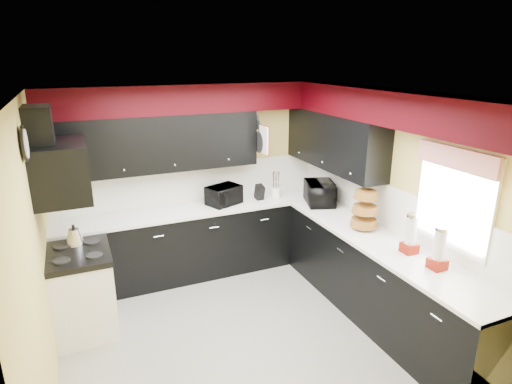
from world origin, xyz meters
TOP-DOWN VIEW (x-y plane):
  - ground at (0.00, 0.00)m, footprint 3.60×3.60m
  - wall_back at (0.00, 1.80)m, footprint 3.60×0.06m
  - wall_right at (1.80, 0.00)m, footprint 0.06×3.60m
  - wall_left at (-1.80, 0.00)m, footprint 0.06×3.60m
  - ceiling at (0.00, 0.00)m, footprint 3.60×3.60m
  - cab_back at (0.00, 1.50)m, footprint 3.60×0.60m
  - cab_right at (1.50, -0.30)m, footprint 0.60×3.00m
  - counter_back at (0.00, 1.50)m, footprint 3.62×0.64m
  - counter_right at (1.50, -0.30)m, footprint 0.64×3.02m
  - splash_back at (0.00, 1.79)m, footprint 3.60×0.02m
  - splash_right at (1.79, 0.00)m, footprint 0.02×3.60m
  - upper_back at (-0.50, 1.62)m, footprint 2.60×0.35m
  - upper_right at (1.62, 0.90)m, footprint 0.35×1.80m
  - soffit_back at (0.00, 1.62)m, footprint 3.60×0.36m
  - soffit_right at (1.62, -0.18)m, footprint 0.36×3.24m
  - stove at (-1.50, 0.75)m, footprint 0.60×0.75m
  - cooktop at (-1.50, 0.75)m, footprint 0.62×0.77m
  - hood at (-1.55, 0.75)m, footprint 0.50×0.78m
  - hood_duct at (-1.68, 0.75)m, footprint 0.24×0.40m
  - window at (1.79, -0.90)m, footprint 0.03×0.86m
  - valance at (1.73, -0.90)m, footprint 0.04×0.88m
  - pan_top at (0.82, 1.55)m, footprint 0.03×0.22m
  - pan_mid at (0.82, 1.42)m, footprint 0.03×0.28m
  - pan_low at (0.82, 1.68)m, footprint 0.03×0.24m
  - cut_board at (0.83, 1.30)m, footprint 0.03×0.26m
  - baskets at (1.52, 0.05)m, footprint 0.27×0.27m
  - clock at (-1.77, 0.25)m, footprint 0.03×0.30m
  - deco_plate at (1.77, -0.35)m, footprint 0.03×0.24m
  - toaster_oven at (0.35, 1.48)m, footprint 0.53×0.49m
  - microwave at (1.52, 1.00)m, footprint 0.50×0.61m
  - utensil_crock at (1.10, 1.47)m, footprint 0.17×0.17m
  - knife_block at (0.85, 1.46)m, footprint 0.10×0.13m
  - kettle at (-1.52, 0.96)m, footprint 0.24×0.24m
  - dispenser_a at (1.56, -0.64)m, footprint 0.14×0.14m
  - dispenser_b at (1.55, -1.01)m, footprint 0.14×0.14m

SIDE VIEW (x-z plane):
  - ground at x=0.00m, z-range 0.00..0.00m
  - stove at x=-1.50m, z-range 0.00..0.86m
  - cab_back at x=0.00m, z-range 0.00..0.90m
  - cab_right at x=1.50m, z-range 0.00..0.90m
  - cooktop at x=-1.50m, z-range 0.86..0.92m
  - counter_back at x=0.00m, z-range 0.90..0.94m
  - counter_right at x=1.50m, z-range 0.90..0.94m
  - kettle at x=-1.52m, z-range 0.92..1.09m
  - utensil_crock at x=1.10m, z-range 0.94..1.08m
  - knife_block at x=0.85m, z-range 0.94..1.15m
  - toaster_oven at x=0.35m, z-range 0.94..1.19m
  - microwave at x=1.52m, z-range 0.94..1.23m
  - dispenser_a at x=1.56m, z-range 0.94..1.32m
  - dispenser_b at x=1.55m, z-range 0.94..1.33m
  - baskets at x=1.52m, z-range 0.93..1.43m
  - splash_back at x=0.00m, z-range 0.94..1.44m
  - splash_right at x=1.79m, z-range 0.94..1.44m
  - wall_back at x=0.00m, z-range 0.00..2.50m
  - wall_right at x=1.80m, z-range 0.00..2.50m
  - wall_left at x=-1.80m, z-range 0.00..2.50m
  - window at x=1.79m, z-range 1.07..2.03m
  - pan_low at x=0.82m, z-range 1.51..1.93m
  - pan_mid at x=0.82m, z-range 1.52..1.98m
  - hood at x=-1.55m, z-range 1.50..2.06m
  - upper_back at x=-0.50m, z-range 1.45..2.15m
  - upper_right at x=1.62m, z-range 1.45..2.15m
  - cut_board at x=0.83m, z-range 1.62..1.98m
  - valance at x=1.73m, z-range 1.85..2.05m
  - pan_top at x=0.82m, z-range 1.80..2.20m
  - clock at x=-1.77m, z-range 2.00..2.30m
  - hood_duct at x=-1.68m, z-range 2.00..2.40m
  - deco_plate at x=1.77m, z-range 2.13..2.37m
  - soffit_back at x=0.00m, z-range 2.15..2.50m
  - soffit_right at x=1.62m, z-range 2.15..2.50m
  - ceiling at x=0.00m, z-range 2.47..2.53m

